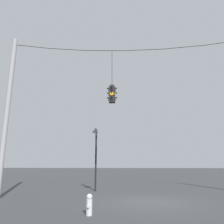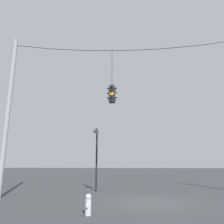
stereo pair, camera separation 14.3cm
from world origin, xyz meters
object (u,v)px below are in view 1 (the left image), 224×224
(street_lamp, at_px, (96,145))
(fire_hydrant, at_px, (89,204))
(utility_pole_left, at_px, (7,112))
(traffic_light_over_intersection, at_px, (112,94))

(street_lamp, bearing_deg, fire_hydrant, -82.41)
(fire_hydrant, bearing_deg, utility_pole_left, 148.83)
(traffic_light_over_intersection, relative_size, street_lamp, 0.75)
(street_lamp, height_order, fire_hydrant, street_lamp)
(utility_pole_left, bearing_deg, street_lamp, 38.16)
(utility_pole_left, distance_m, traffic_light_over_intersection, 6.27)
(traffic_light_over_intersection, distance_m, street_lamp, 4.76)
(traffic_light_over_intersection, bearing_deg, utility_pole_left, 180.00)
(fire_hydrant, bearing_deg, street_lamp, 97.59)
(utility_pole_left, distance_m, fire_hydrant, 7.95)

